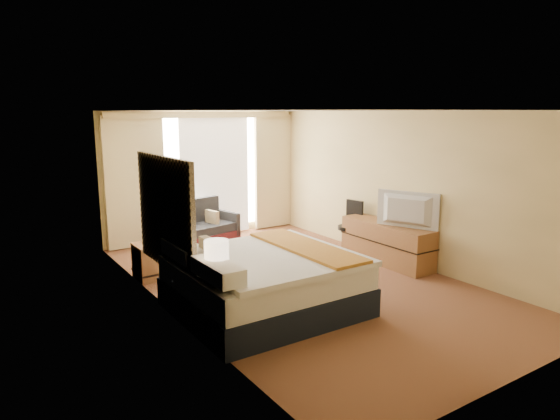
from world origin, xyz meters
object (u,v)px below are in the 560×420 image
nightstand_right (151,261)px  lamp_left (217,252)px  media_dresser (387,243)px  bed (264,282)px  desk_chair (350,229)px  floor_lamp (152,184)px  loveseat (200,230)px  television (405,210)px  lamp_right (153,218)px  nightstand_left (223,314)px

nightstand_right → lamp_left: lamp_left is taller
lamp_left → media_dresser: bearing=14.7°
bed → desk_chair: bed is taller
desk_chair → floor_lamp: bearing=130.6°
media_dresser → desk_chair: size_ratio=1.89×
bed → floor_lamp: floor_lamp is taller
loveseat → television: bearing=-68.8°
nightstand_right → lamp_right: bearing=-20.0°
television → nightstand_right: bearing=40.7°
nightstand_left → desk_chair: size_ratio=0.58×
media_dresser → television: (-0.05, -0.43, 0.65)m
loveseat → desk_chair: (2.19, -1.95, 0.13)m
media_dresser → floor_lamp: 4.53m
bed → floor_lamp: bearing=91.3°
lamp_left → desk_chair: bearing=27.1°
media_dresser → nightstand_right: bearing=158.6°
floor_lamp → television: size_ratio=1.65×
nightstand_left → lamp_left: size_ratio=0.92×
loveseat → bed: bearing=-113.0°
bed → lamp_left: size_ratio=3.72×
nightstand_left → loveseat: bearing=69.3°
nightstand_left → floor_lamp: size_ratio=0.32×
lamp_left → television: television is taller
desk_chair → bed: bearing=-161.8°
bed → loveseat: (0.67, 3.52, -0.10)m
nightstand_right → lamp_right: size_ratio=1.03×
loveseat → television: size_ratio=1.47×
floor_lamp → television: bearing=-51.9°
bed → lamp_left: lamp_left is taller
loveseat → nightstand_right: bearing=-148.4°
floor_lamp → nightstand_right: bearing=-111.3°
bed → desk_chair: size_ratio=2.33×
nightstand_left → bed: size_ratio=0.25×
nightstand_right → floor_lamp: size_ratio=0.32×
television → lamp_right: bearing=40.6°
bed → television: 2.91m
bed → loveseat: 3.58m
lamp_right → lamp_left: bearing=-92.1°
floor_lamp → television: (2.93, -3.73, -0.22)m
loveseat → television: (2.17, -3.30, 0.71)m
nightstand_right → loveseat: size_ratio=0.36×
media_dresser → bed: 2.96m
nightstand_left → bed: bearing=26.3°
loveseat → floor_lamp: floor_lamp is taller
desk_chair → loveseat: bearing=127.9°
lamp_left → television: (3.68, 0.54, -0.01)m
desk_chair → lamp_right: (-3.61, 0.52, 0.54)m
nightstand_right → media_dresser: media_dresser is taller
desk_chair → lamp_right: 3.69m
loveseat → desk_chair: bearing=-53.9°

